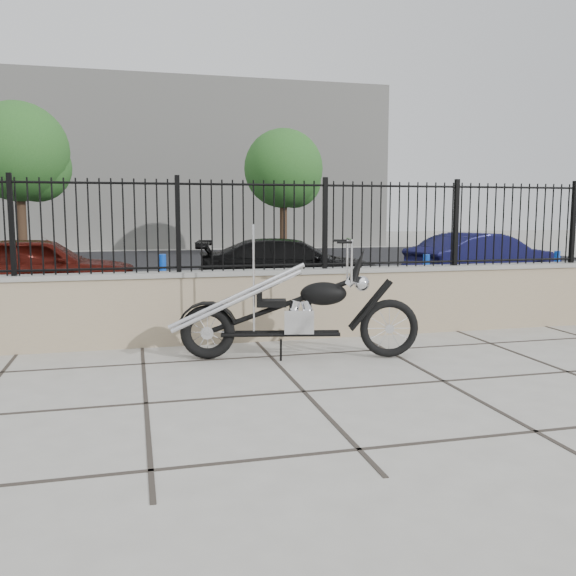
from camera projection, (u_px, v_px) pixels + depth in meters
The scene contains 14 objects.
ground_plane at pixel (304, 392), 5.93m from camera, with size 90.00×90.00×0.00m, color #99968E.
parking_lot at pixel (189, 271), 17.95m from camera, with size 30.00×30.00×0.00m, color black.
retaining_wall at pixel (254, 305), 8.27m from camera, with size 14.00×0.36×0.96m, color gray.
iron_fence at pixel (254, 225), 8.14m from camera, with size 14.00×0.08×1.20m, color black.
background_building at pixel (163, 167), 30.92m from camera, with size 22.00×6.00×8.00m, color beige.
chopper_motorcycle at pixel (294, 291), 7.18m from camera, with size 2.71×0.48×1.62m, color black, non-canonical shape.
car_red at pixel (40, 267), 12.14m from camera, with size 1.52×3.77×1.28m, color #3F0D09.
car_black at pixel (292, 266), 13.10m from camera, with size 1.64×4.03×1.17m, color black.
car_blue at pixel (484, 259), 14.36m from camera, with size 1.32×3.80×1.25m, color #0F0F38.
bollard_a at pixel (163, 283), 10.59m from camera, with size 0.12×0.12×1.01m, color #0D37C7.
bollard_b at pixel (426, 282), 10.77m from camera, with size 0.12×0.12×1.00m, color blue.
bollard_c at pixel (556, 275), 12.14m from camera, with size 0.12×0.12×0.97m, color blue.
tree_left at pixel (18, 147), 19.80m from camera, with size 3.24×3.24×5.47m.
tree_right at pixel (283, 165), 22.80m from camera, with size 2.95×2.95×4.98m.
Camera 1 is at (-1.57, -5.54, 1.74)m, focal length 38.00 mm.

